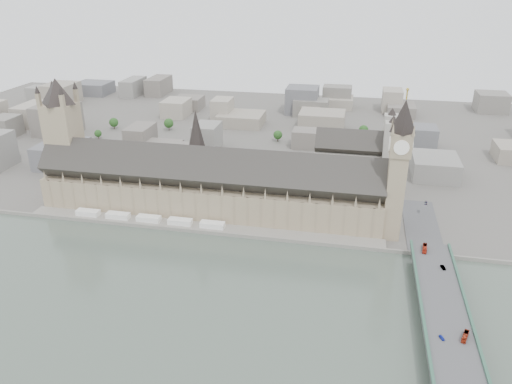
% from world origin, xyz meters
% --- Properties ---
extents(ground, '(900.00, 900.00, 0.00)m').
position_xyz_m(ground, '(0.00, 0.00, 0.00)').
color(ground, '#595651').
rests_on(ground, ground).
extents(embankment_wall, '(600.00, 1.50, 3.00)m').
position_xyz_m(embankment_wall, '(0.00, -15.00, 1.50)').
color(embankment_wall, gray).
rests_on(embankment_wall, ground).
extents(river_terrace, '(270.00, 15.00, 2.00)m').
position_xyz_m(river_terrace, '(0.00, -7.50, 1.00)').
color(river_terrace, gray).
rests_on(river_terrace, ground).
extents(terrace_tents, '(118.00, 7.00, 4.00)m').
position_xyz_m(terrace_tents, '(-40.00, -7.00, 4.00)').
color(terrace_tents, white).
rests_on(terrace_tents, river_terrace).
extents(palace_of_westminster, '(265.00, 40.73, 55.44)m').
position_xyz_m(palace_of_westminster, '(0.00, 19.70, 22.71)').
color(palace_of_westminster, gray).
rests_on(palace_of_westminster, ground).
extents(elizabeth_tower, '(17.00, 17.00, 107.50)m').
position_xyz_m(elizabeth_tower, '(138.00, 8.00, 58.09)').
color(elizabeth_tower, gray).
rests_on(elizabeth_tower, ground).
extents(victoria_tower, '(30.00, 30.00, 100.00)m').
position_xyz_m(victoria_tower, '(-122.00, 26.00, 55.20)').
color(victoria_tower, gray).
rests_on(victoria_tower, ground).
extents(central_tower, '(13.00, 13.00, 48.00)m').
position_xyz_m(central_tower, '(-10.00, 26.00, 57.92)').
color(central_tower, '#9E876C').
rests_on(central_tower, ground).
extents(westminster_bridge, '(25.00, 325.00, 10.25)m').
position_xyz_m(westminster_bridge, '(162.00, -87.50, 5.12)').
color(westminster_bridge, '#474749').
rests_on(westminster_bridge, ground).
extents(bridge_parapets, '(25.00, 235.00, 1.15)m').
position_xyz_m(bridge_parapets, '(162.00, -132.00, 10.82)').
color(bridge_parapets, '#345F4B').
rests_on(bridge_parapets, westminster_bridge).
extents(westminster_abbey, '(68.00, 36.00, 64.00)m').
position_xyz_m(westminster_abbey, '(110.92, 95.00, 25.08)').
color(westminster_abbey, gray).
rests_on(westminster_abbey, ground).
extents(city_skyline_inland, '(720.00, 360.00, 38.00)m').
position_xyz_m(city_skyline_inland, '(0.00, 245.00, 19.00)').
color(city_skyline_inland, gray).
rests_on(city_skyline_inland, ground).
extents(park_trees, '(110.00, 30.00, 15.00)m').
position_xyz_m(park_trees, '(-10.00, 60.00, 7.50)').
color(park_trees, '#204B1A').
rests_on(park_trees, ground).
extents(red_bus_north, '(3.76, 11.05, 3.02)m').
position_xyz_m(red_bus_north, '(157.62, -25.02, 11.76)').
color(red_bus_north, red).
rests_on(red_bus_north, westminster_bridge).
extents(red_bus_south, '(5.29, 9.66, 2.64)m').
position_xyz_m(red_bus_south, '(168.48, -109.04, 11.57)').
color(red_bus_south, '#A72C14').
rests_on(red_bus_south, westminster_bridge).
extents(car_blue, '(2.92, 4.12, 1.30)m').
position_xyz_m(car_blue, '(157.40, -111.62, 10.90)').
color(car_blue, '#1928A2').
rests_on(car_blue, westminster_bridge).
extents(car_silver, '(2.91, 5.16, 1.61)m').
position_xyz_m(car_silver, '(166.41, -45.23, 11.05)').
color(car_silver, gray).
rests_on(car_silver, westminster_bridge).
extents(car_approach, '(2.89, 5.64, 1.56)m').
position_xyz_m(car_approach, '(165.83, 48.42, 11.03)').
color(car_approach, gray).
rests_on(car_approach, westminster_bridge).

